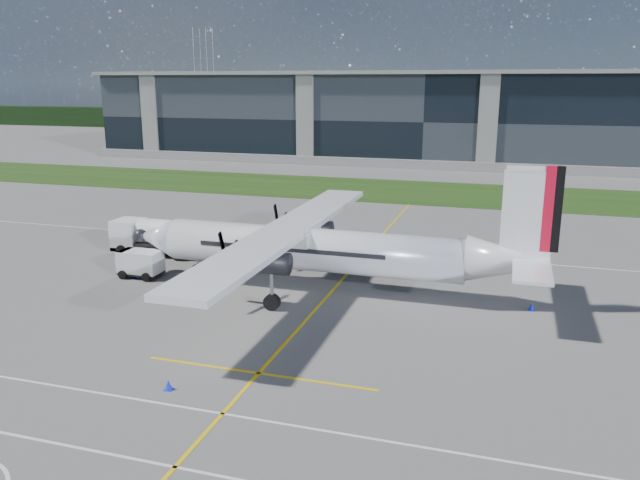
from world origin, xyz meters
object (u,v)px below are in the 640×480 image
at_px(safety_cone_portwing, 169,385).
at_px(fuel_tanker_truck, 151,237).
at_px(ground_crew_person, 158,260).
at_px(safety_cone_stbdwing, 352,234).
at_px(pylon_west, 204,78).
at_px(safety_cone_nose_port, 138,275).
at_px(safety_cone_fwd, 129,270).
at_px(baggage_tug, 141,264).
at_px(turboprop_aircraft, 327,226).
at_px(safety_cone_tail, 532,307).

bearing_deg(safety_cone_portwing, fuel_tanker_truck, 123.62).
height_order(ground_crew_person, safety_cone_stbdwing, ground_crew_person).
distance_m(pylon_west, ground_crew_person, 159.56).
relative_size(ground_crew_person, safety_cone_nose_port, 4.12).
height_order(ground_crew_person, safety_cone_fwd, ground_crew_person).
distance_m(fuel_tanker_truck, safety_cone_stbdwing, 17.91).
height_order(baggage_tug, safety_cone_portwing, baggage_tug).
relative_size(fuel_tanker_truck, ground_crew_person, 3.85).
bearing_deg(ground_crew_person, safety_cone_portwing, -129.35).
bearing_deg(baggage_tug, ground_crew_person, 57.23).
distance_m(baggage_tug, safety_cone_portwing, 18.28).
distance_m(pylon_west, turboprop_aircraft, 165.48).
xyz_separation_m(ground_crew_person, safety_cone_tail, (26.35, -0.02, -0.78)).
distance_m(turboprop_aircraft, safety_cone_stbdwing, 16.05).
height_order(ground_crew_person, safety_cone_tail, ground_crew_person).
relative_size(fuel_tanker_truck, safety_cone_tail, 15.88).
height_order(fuel_tanker_truck, safety_cone_tail, fuel_tanker_truck).
relative_size(safety_cone_portwing, safety_cone_fwd, 1.00).
distance_m(pylon_west, safety_cone_portwing, 178.25).
relative_size(baggage_tug, ground_crew_person, 1.57).
bearing_deg(ground_crew_person, safety_cone_nose_port, 168.79).
relative_size(safety_cone_portwing, safety_cone_tail, 1.00).
height_order(safety_cone_stbdwing, safety_cone_nose_port, same).
bearing_deg(safety_cone_fwd, safety_cone_portwing, -51.13).
xyz_separation_m(turboprop_aircraft, baggage_tug, (-13.78, -1.07, -3.56)).
height_order(baggage_tug, ground_crew_person, ground_crew_person).
distance_m(ground_crew_person, safety_cone_stbdwing, 18.73).
relative_size(baggage_tug, safety_cone_stbdwing, 6.48).
bearing_deg(ground_crew_person, fuel_tanker_truck, 55.14).
bearing_deg(fuel_tanker_truck, safety_cone_nose_port, -66.65).
distance_m(turboprop_aircraft, fuel_tanker_truck, 17.33).
bearing_deg(turboprop_aircraft, fuel_tanker_truck, 164.39).
bearing_deg(pylon_west, ground_crew_person, -64.05).
height_order(fuel_tanker_truck, ground_crew_person, fuel_tanker_truck).
distance_m(baggage_tug, safety_cone_fwd, 1.52).
distance_m(safety_cone_portwing, safety_cone_tail, 22.67).
height_order(fuel_tanker_truck, safety_cone_portwing, fuel_tanker_truck).
xyz_separation_m(safety_cone_fwd, safety_cone_stbdwing, (12.91, 15.99, 0.00)).
height_order(safety_cone_portwing, safety_cone_stbdwing, same).
bearing_deg(ground_crew_person, safety_cone_stbdwing, -17.48).
xyz_separation_m(pylon_west, safety_cone_fwd, (67.52, -143.69, -14.75)).
bearing_deg(safety_cone_stbdwing, pylon_west, 122.21).
bearing_deg(safety_cone_portwing, baggage_tug, 126.55).
distance_m(fuel_tanker_truck, safety_cone_nose_port, 6.62).
bearing_deg(fuel_tanker_truck, pylon_west, 115.54).
distance_m(ground_crew_person, safety_cone_nose_port, 1.86).
relative_size(safety_cone_portwing, safety_cone_stbdwing, 1.00).
bearing_deg(safety_cone_stbdwing, fuel_tanker_truck, -143.08).
bearing_deg(baggage_tug, turboprop_aircraft, 4.46).
bearing_deg(fuel_tanker_truck, turboprop_aircraft, -15.61).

